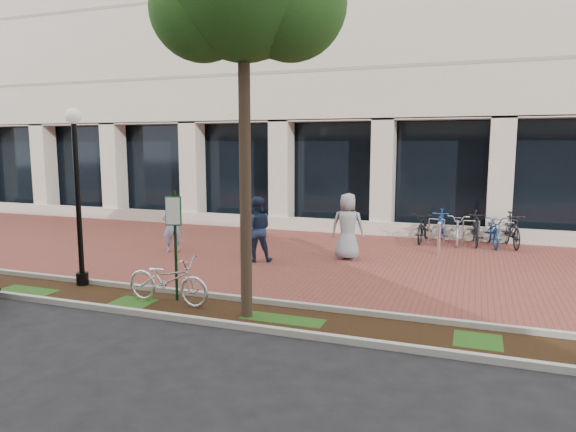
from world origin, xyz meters
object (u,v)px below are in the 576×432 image
(lamppost, at_px, (77,187))
(bollard, at_px, (439,238))
(bike_rack_cluster, at_px, (466,228))
(parking_sign, at_px, (175,231))
(pedestrian_right, at_px, (348,226))
(locked_bicycle, at_px, (168,280))
(pedestrian_mid, at_px, (256,229))
(pedestrian_left, at_px, (172,226))

(lamppost, distance_m, bollard, 10.11)
(bollard, distance_m, bike_rack_cluster, 2.16)
(bollard, xyz_separation_m, bike_rack_cluster, (0.72, 2.03, 0.02))
(parking_sign, relative_size, lamppost, 0.57)
(bike_rack_cluster, bearing_deg, parking_sign, -125.26)
(pedestrian_right, distance_m, bollard, 2.90)
(locked_bicycle, bearing_deg, pedestrian_mid, 1.48)
(pedestrian_left, distance_m, pedestrian_mid, 2.98)
(parking_sign, bearing_deg, locked_bicycle, -118.55)
(pedestrian_right, relative_size, bollard, 1.90)
(pedestrian_mid, relative_size, pedestrian_right, 0.96)
(parking_sign, relative_size, pedestrian_mid, 1.27)
(parking_sign, distance_m, pedestrian_left, 5.23)
(parking_sign, xyz_separation_m, locked_bicycle, (-0.05, -0.24, -0.99))
(bollard, bearing_deg, pedestrian_left, -163.41)
(bollard, bearing_deg, bike_rack_cluster, 70.39)
(pedestrian_left, bearing_deg, pedestrian_right, 146.21)
(pedestrian_right, distance_m, bike_rack_cluster, 4.77)
(lamppost, bearing_deg, pedestrian_mid, 52.42)
(pedestrian_left, bearing_deg, pedestrian_mid, 131.74)
(pedestrian_mid, relative_size, bike_rack_cluster, 0.51)
(locked_bicycle, xyz_separation_m, pedestrian_mid, (0.15, 4.25, 0.41))
(locked_bicycle, relative_size, bike_rack_cluster, 0.54)
(parking_sign, bearing_deg, pedestrian_left, 107.37)
(pedestrian_right, relative_size, bike_rack_cluster, 0.54)
(parking_sign, relative_size, locked_bicycle, 1.20)
(lamppost, distance_m, pedestrian_left, 4.30)
(pedestrian_left, relative_size, pedestrian_right, 0.85)
(pedestrian_left, height_order, bollard, pedestrian_left)
(parking_sign, xyz_separation_m, pedestrian_right, (2.47, 5.12, -0.54))
(pedestrian_left, distance_m, bollard, 8.11)
(pedestrian_mid, height_order, bollard, pedestrian_mid)
(locked_bicycle, distance_m, bike_rack_cluster, 10.57)
(locked_bicycle, relative_size, pedestrian_mid, 1.06)
(pedestrian_left, relative_size, bike_rack_cluster, 0.45)
(locked_bicycle, height_order, pedestrian_right, pedestrian_right)
(parking_sign, height_order, pedestrian_mid, parking_sign)
(bollard, bearing_deg, lamppost, -140.42)
(parking_sign, distance_m, pedestrian_right, 5.71)
(lamppost, relative_size, bollard, 4.04)
(locked_bicycle, height_order, bollard, locked_bicycle)
(pedestrian_right, bearing_deg, bike_rack_cluster, -137.41)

